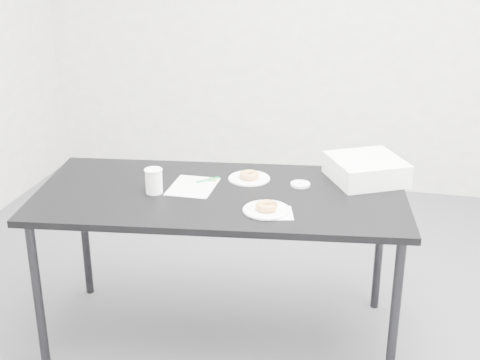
% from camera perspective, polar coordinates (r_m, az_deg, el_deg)
% --- Properties ---
extents(floor, '(4.00, 4.00, 0.00)m').
position_cam_1_polar(floor, '(3.54, 0.22, -11.97)').
color(floor, '#4C4C51').
rests_on(floor, ground).
extents(wall_back, '(4.00, 0.02, 2.70)m').
position_cam_1_polar(wall_back, '(4.95, 5.59, 14.48)').
color(wall_back, white).
rests_on(wall_back, floor).
extents(table, '(1.79, 1.01, 0.77)m').
position_cam_1_polar(table, '(3.10, -1.67, -2.05)').
color(table, black).
rests_on(table, floor).
extents(scorecard, '(0.20, 0.26, 0.00)m').
position_cam_1_polar(scorecard, '(3.14, -4.04, -0.55)').
color(scorecard, white).
rests_on(scorecard, table).
extents(logo_patch, '(0.04, 0.04, 0.00)m').
position_cam_1_polar(logo_patch, '(3.21, -2.38, 0.04)').
color(logo_patch, green).
rests_on(logo_patch, scorecard).
extents(pen, '(0.09, 0.09, 0.01)m').
position_cam_1_polar(pen, '(3.20, -2.76, 0.03)').
color(pen, '#0C8449').
rests_on(pen, scorecard).
extents(napkin, '(0.17, 0.17, 0.00)m').
position_cam_1_polar(napkin, '(2.86, 3.06, -2.84)').
color(napkin, white).
rests_on(napkin, table).
extents(plate_near, '(0.21, 0.21, 0.01)m').
position_cam_1_polar(plate_near, '(2.88, 2.29, -2.58)').
color(plate_near, white).
rests_on(plate_near, napkin).
extents(donut_near, '(0.11, 0.11, 0.03)m').
position_cam_1_polar(donut_near, '(2.87, 2.29, -2.24)').
color(donut_near, '#C07D3D').
rests_on(donut_near, plate_near).
extents(plate_far, '(0.20, 0.20, 0.01)m').
position_cam_1_polar(plate_far, '(3.22, 0.79, 0.13)').
color(plate_far, white).
rests_on(plate_far, table).
extents(donut_far, '(0.11, 0.11, 0.03)m').
position_cam_1_polar(donut_far, '(3.22, 0.79, 0.43)').
color(donut_far, '#C07D3D').
rests_on(donut_far, plate_far).
extents(coffee_cup, '(0.08, 0.08, 0.12)m').
position_cam_1_polar(coffee_cup, '(3.07, -7.37, -0.08)').
color(coffee_cup, white).
rests_on(coffee_cup, table).
extents(cup_lid, '(0.09, 0.09, 0.01)m').
position_cam_1_polar(cup_lid, '(3.16, 5.17, -0.37)').
color(cup_lid, white).
rests_on(cup_lid, table).
extents(bakery_box, '(0.44, 0.44, 0.11)m').
position_cam_1_polar(bakery_box, '(3.26, 10.70, 0.92)').
color(bakery_box, white).
rests_on(bakery_box, table).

